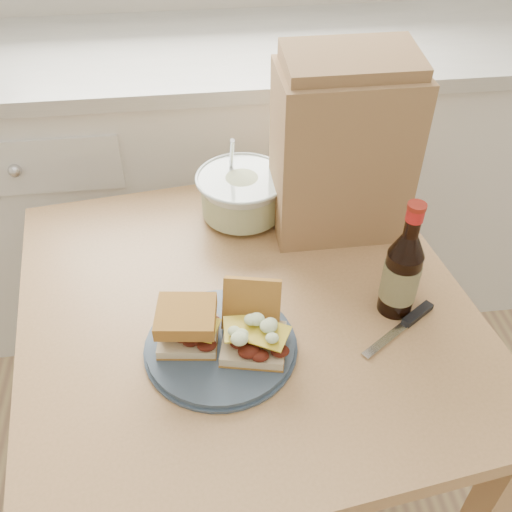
{
  "coord_description": "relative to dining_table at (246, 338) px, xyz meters",
  "views": [
    {
      "loc": [
        -0.03,
        0.05,
        1.56
      ],
      "look_at": [
        0.08,
        0.89,
        0.82
      ],
      "focal_mm": 40.0,
      "sensor_mm": 36.0,
      "label": 1
    }
  ],
  "objects": [
    {
      "name": "sandwich_right",
      "position": [
        0.0,
        -0.11,
        0.16
      ],
      "size": [
        0.13,
        0.18,
        0.1
      ],
      "rotation": [
        0.0,
        0.0,
        -0.22
      ],
      "color": "beige",
      "rests_on": "plate"
    },
    {
      "name": "dining_table",
      "position": [
        0.0,
        0.0,
        0.0
      ],
      "size": [
        0.99,
        0.99,
        0.74
      ],
      "rotation": [
        0.0,
        0.0,
        0.13
      ],
      "color": "tan",
      "rests_on": "ground"
    },
    {
      "name": "knife",
      "position": [
        0.31,
        -0.09,
        0.11
      ],
      "size": [
        0.17,
        0.12,
        0.01
      ],
      "rotation": [
        0.0,
        0.0,
        0.59
      ],
      "color": "silver",
      "rests_on": "dining_table"
    },
    {
      "name": "sandwich_left",
      "position": [
        -0.12,
        -0.1,
        0.17
      ],
      "size": [
        0.12,
        0.11,
        0.08
      ],
      "rotation": [
        0.0,
        0.0,
        -0.13
      ],
      "color": "beige",
      "rests_on": "plate"
    },
    {
      "name": "paper_bag",
      "position": [
        0.23,
        0.24,
        0.29
      ],
      "size": [
        0.29,
        0.19,
        0.37
      ],
      "primitive_type": "cube",
      "rotation": [
        0.0,
        0.0,
        0.01
      ],
      "color": "#A88551",
      "rests_on": "dining_table"
    },
    {
      "name": "plate",
      "position": [
        -0.06,
        -0.11,
        0.12
      ],
      "size": [
        0.27,
        0.27,
        0.02
      ],
      "primitive_type": "cylinder",
      "color": "#3A4B5E",
      "rests_on": "dining_table"
    },
    {
      "name": "beer_bottle",
      "position": [
        0.29,
        -0.05,
        0.2
      ],
      "size": [
        0.07,
        0.07,
        0.25
      ],
      "rotation": [
        0.0,
        0.0,
        0.27
      ],
      "color": "black",
      "rests_on": "dining_table"
    },
    {
      "name": "cabinet_run",
      "position": [
        -0.05,
        0.85,
        -0.16
      ],
      "size": [
        2.5,
        0.64,
        0.94
      ],
      "color": "white",
      "rests_on": "ground"
    },
    {
      "name": "coleslaw_bowl",
      "position": [
        0.02,
        0.29,
        0.16
      ],
      "size": [
        0.21,
        0.21,
        0.21
      ],
      "color": "silver",
      "rests_on": "dining_table"
    }
  ]
}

